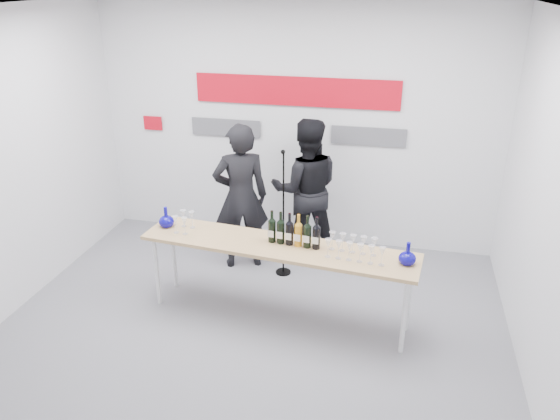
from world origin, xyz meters
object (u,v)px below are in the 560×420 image
at_px(tasting_table, 278,250).
at_px(presenter_right, 306,189).
at_px(presenter_left, 241,197).
at_px(mic_stand, 283,238).

bearing_deg(tasting_table, presenter_right, 95.05).
relative_size(presenter_left, mic_stand, 1.14).
height_order(tasting_table, presenter_left, presenter_left).
xyz_separation_m(presenter_right, mic_stand, (-0.16, -0.53, -0.40)).
bearing_deg(presenter_right, mic_stand, 58.95).
height_order(tasting_table, mic_stand, mic_stand).
bearing_deg(presenter_left, tasting_table, 101.51).
bearing_deg(tasting_table, mic_stand, 104.90).
bearing_deg(tasting_table, presenter_left, 130.18).
relative_size(presenter_right, mic_stand, 1.14).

